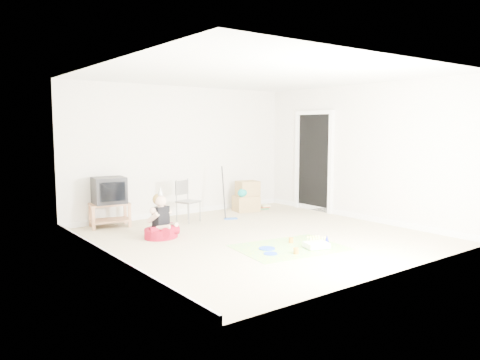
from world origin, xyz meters
TOP-DOWN VIEW (x-y plane):
  - ground at (0.00, 0.00)m, footprint 5.00×5.00m
  - doorway_recess at (2.48, 1.20)m, footprint 0.02×0.90m
  - tv_stand at (-1.68, 2.18)m, footprint 0.75×0.55m
  - crt_tv at (-1.68, 2.18)m, footprint 0.59×0.51m
  - folding_chair at (-0.32, 1.74)m, footprint 0.45×0.44m
  - cardboard_boxes at (1.26, 1.98)m, footprint 0.59×0.48m
  - floor_mop at (0.46, 1.45)m, footprint 0.27×0.33m
  - book_pile at (1.73, 2.00)m, footprint 0.29×0.33m
  - seated_woman at (-1.33, 0.88)m, footprint 0.74×0.74m
  - party_mat at (-0.11, -0.83)m, footprint 1.70×1.34m
  - birthday_cake at (0.17, -1.11)m, footprint 0.39×0.34m
  - blue_plate_near at (-0.43, -0.70)m, footprint 0.32×0.32m
  - blue_plate_far at (-0.57, -0.94)m, footprint 0.22×0.22m
  - orange_cup_near at (0.10, -0.65)m, footprint 0.10×0.10m
  - orange_cup_far at (-0.28, -1.15)m, footprint 0.09×0.09m
  - blue_party_hat at (0.47, -1.04)m, footprint 0.12×0.12m

SIDE VIEW (x-z plane):
  - ground at x=0.00m, z-range 0.00..0.00m
  - party_mat at x=-0.11m, z-range 0.00..0.01m
  - blue_plate_far at x=-0.57m, z-range 0.01..0.02m
  - blue_plate_near at x=-0.43m, z-range 0.01..0.02m
  - book_pile at x=1.73m, z-range 0.00..0.09m
  - birthday_cake at x=0.17m, z-range -0.03..0.12m
  - orange_cup_near at x=0.10m, z-range 0.01..0.09m
  - orange_cup_far at x=-0.28m, z-range 0.01..0.09m
  - blue_party_hat at x=0.47m, z-range 0.01..0.15m
  - seated_woman at x=-1.33m, z-range -0.24..0.60m
  - tv_stand at x=-1.68m, z-range 0.04..0.47m
  - floor_mop at x=0.46m, z-range -0.25..0.77m
  - cardboard_boxes at x=1.26m, z-range -0.01..0.63m
  - folding_chair at x=-0.32m, z-range -0.01..0.79m
  - crt_tv at x=-1.68m, z-range 0.43..0.90m
  - doorway_recess at x=2.48m, z-range 0.00..2.05m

